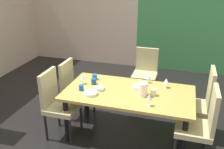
{
  "coord_description": "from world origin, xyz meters",
  "views": [
    {
      "loc": [
        1.19,
        -2.93,
        2.28
      ],
      "look_at": [
        0.2,
        0.36,
        0.85
      ],
      "focal_mm": 40.0,
      "sensor_mm": 36.0,
      "label": 1
    }
  ],
  "objects_px": {
    "chair_right_near": "(201,123)",
    "chair_left_far": "(74,86)",
    "chair_left_near": "(57,101)",
    "wine_glass_near_shelf": "(82,78)",
    "wine_glass_north": "(149,97)",
    "cup_corner": "(81,88)",
    "serving_bowl_rear": "(138,87)",
    "serving_bowl_west": "(99,88)",
    "wine_glass_right": "(148,77)",
    "chair_head_far": "(145,71)",
    "chair_right_far": "(200,101)",
    "serving_bowl_left": "(91,93)",
    "cup_south": "(94,81)",
    "wine_glass_near_window": "(166,81)",
    "cup_east": "(95,77)",
    "dining_table": "(128,97)",
    "cup_front": "(153,92)",
    "pitcher_center": "(143,89)"
  },
  "relations": [
    {
      "from": "chair_right_near",
      "to": "serving_bowl_rear",
      "type": "distance_m",
      "value": 0.99
    },
    {
      "from": "chair_head_far",
      "to": "chair_left_far",
      "type": "relative_size",
      "value": 1.0
    },
    {
      "from": "chair_right_far",
      "to": "chair_right_near",
      "type": "bearing_deg",
      "value": 179.78
    },
    {
      "from": "wine_glass_north",
      "to": "cup_corner",
      "type": "distance_m",
      "value": 1.0
    },
    {
      "from": "dining_table",
      "to": "wine_glass_near_shelf",
      "type": "relative_size",
      "value": 13.35
    },
    {
      "from": "wine_glass_right",
      "to": "cup_corner",
      "type": "bearing_deg",
      "value": -148.09
    },
    {
      "from": "chair_left_far",
      "to": "wine_glass_north",
      "type": "relative_size",
      "value": 5.83
    },
    {
      "from": "serving_bowl_west",
      "to": "cup_south",
      "type": "height_order",
      "value": "cup_south"
    },
    {
      "from": "wine_glass_near_window",
      "to": "cup_east",
      "type": "relative_size",
      "value": 1.69
    },
    {
      "from": "cup_south",
      "to": "pitcher_center",
      "type": "xyz_separation_m",
      "value": [
        0.77,
        -0.16,
        0.05
      ]
    },
    {
      "from": "wine_glass_near_window",
      "to": "dining_table",
      "type": "bearing_deg",
      "value": -149.37
    },
    {
      "from": "chair_left_near",
      "to": "wine_glass_near_shelf",
      "type": "relative_size",
      "value": 7.42
    },
    {
      "from": "chair_right_far",
      "to": "chair_left_near",
      "type": "bearing_deg",
      "value": 106.11
    },
    {
      "from": "wine_glass_near_shelf",
      "to": "wine_glass_north",
      "type": "xyz_separation_m",
      "value": [
        1.06,
        -0.37,
        0.02
      ]
    },
    {
      "from": "wine_glass_near_window",
      "to": "serving_bowl_west",
      "type": "xyz_separation_m",
      "value": [
        -0.9,
        -0.34,
        -0.08
      ]
    },
    {
      "from": "chair_head_far",
      "to": "cup_corner",
      "type": "distance_m",
      "value": 1.62
    },
    {
      "from": "wine_glass_north",
      "to": "cup_corner",
      "type": "relative_size",
      "value": 1.93
    },
    {
      "from": "chair_head_far",
      "to": "cup_corner",
      "type": "relative_size",
      "value": 11.2
    },
    {
      "from": "dining_table",
      "to": "chair_head_far",
      "type": "relative_size",
      "value": 1.91
    },
    {
      "from": "wine_glass_near_window",
      "to": "cup_front",
      "type": "relative_size",
      "value": 1.51
    },
    {
      "from": "wine_glass_near_window",
      "to": "chair_head_far",
      "type": "bearing_deg",
      "value": 114.41
    },
    {
      "from": "chair_left_near",
      "to": "chair_right_far",
      "type": "xyz_separation_m",
      "value": [
        1.97,
        0.57,
        0.02
      ]
    },
    {
      "from": "wine_glass_right",
      "to": "cup_front",
      "type": "distance_m",
      "value": 0.42
    },
    {
      "from": "cup_corner",
      "to": "cup_front",
      "type": "bearing_deg",
      "value": 7.96
    },
    {
      "from": "chair_left_far",
      "to": "wine_glass_north",
      "type": "bearing_deg",
      "value": 65.67
    },
    {
      "from": "cup_corner",
      "to": "cup_east",
      "type": "relative_size",
      "value": 1.0
    },
    {
      "from": "chair_left_near",
      "to": "chair_head_far",
      "type": "relative_size",
      "value": 1.06
    },
    {
      "from": "chair_left_far",
      "to": "serving_bowl_rear",
      "type": "height_order",
      "value": "chair_left_far"
    },
    {
      "from": "chair_head_far",
      "to": "serving_bowl_rear",
      "type": "height_order",
      "value": "chair_head_far"
    },
    {
      "from": "wine_glass_right",
      "to": "serving_bowl_rear",
      "type": "xyz_separation_m",
      "value": [
        -0.1,
        -0.24,
        -0.07
      ]
    },
    {
      "from": "chair_left_near",
      "to": "wine_glass_near_window",
      "type": "xyz_separation_m",
      "value": [
        1.47,
        0.57,
        0.26
      ]
    },
    {
      "from": "chair_right_near",
      "to": "chair_left_far",
      "type": "relative_size",
      "value": 1.08
    },
    {
      "from": "serving_bowl_rear",
      "to": "serving_bowl_west",
      "type": "bearing_deg",
      "value": -158.68
    },
    {
      "from": "chair_head_far",
      "to": "chair_right_far",
      "type": "height_order",
      "value": "chair_right_far"
    },
    {
      "from": "wine_glass_near_window",
      "to": "serving_bowl_rear",
      "type": "height_order",
      "value": "wine_glass_near_window"
    },
    {
      "from": "chair_head_far",
      "to": "serving_bowl_rear",
      "type": "xyz_separation_m",
      "value": [
        0.08,
        -1.15,
        0.2
      ]
    },
    {
      "from": "serving_bowl_left",
      "to": "chair_right_near",
      "type": "bearing_deg",
      "value": -2.1
    },
    {
      "from": "dining_table",
      "to": "serving_bowl_west",
      "type": "distance_m",
      "value": 0.43
    },
    {
      "from": "wine_glass_near_shelf",
      "to": "serving_bowl_rear",
      "type": "height_order",
      "value": "wine_glass_near_shelf"
    },
    {
      "from": "wine_glass_north",
      "to": "wine_glass_near_shelf",
      "type": "bearing_deg",
      "value": 160.72
    },
    {
      "from": "serving_bowl_west",
      "to": "wine_glass_near_window",
      "type": "bearing_deg",
      "value": 20.76
    },
    {
      "from": "serving_bowl_rear",
      "to": "wine_glass_right",
      "type": "bearing_deg",
      "value": 67.21
    },
    {
      "from": "wine_glass_near_shelf",
      "to": "pitcher_center",
      "type": "height_order",
      "value": "pitcher_center"
    },
    {
      "from": "wine_glass_near_window",
      "to": "serving_bowl_rear",
      "type": "distance_m",
      "value": 0.41
    },
    {
      "from": "serving_bowl_rear",
      "to": "cup_front",
      "type": "height_order",
      "value": "cup_front"
    },
    {
      "from": "chair_left_near",
      "to": "chair_right_far",
      "type": "height_order",
      "value": "chair_right_far"
    },
    {
      "from": "serving_bowl_rear",
      "to": "cup_east",
      "type": "bearing_deg",
      "value": 170.46
    },
    {
      "from": "chair_head_far",
      "to": "chair_right_far",
      "type": "xyz_separation_m",
      "value": [
        0.96,
        -1.02,
        0.04
      ]
    },
    {
      "from": "dining_table",
      "to": "wine_glass_north",
      "type": "relative_size",
      "value": 11.06
    },
    {
      "from": "wine_glass_near_window",
      "to": "wine_glass_right",
      "type": "bearing_deg",
      "value": 160.44
    }
  ]
}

